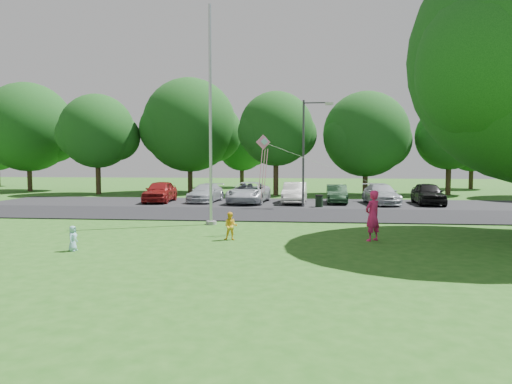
# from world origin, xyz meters

# --- Properties ---
(ground) EXTENTS (120.00, 120.00, 0.00)m
(ground) POSITION_xyz_m (0.00, 0.00, 0.00)
(ground) COLOR #225716
(ground) RESTS_ON ground
(park_road) EXTENTS (60.00, 6.00, 0.06)m
(park_road) POSITION_xyz_m (0.00, 9.00, 0.03)
(park_road) COLOR black
(park_road) RESTS_ON ground
(parking_strip) EXTENTS (42.00, 7.00, 0.06)m
(parking_strip) POSITION_xyz_m (0.00, 15.50, 0.03)
(parking_strip) COLOR black
(parking_strip) RESTS_ON ground
(flagpole) EXTENTS (0.50, 0.50, 10.00)m
(flagpole) POSITION_xyz_m (-3.50, 5.00, 4.17)
(flagpole) COLOR #B7BABF
(flagpole) RESTS_ON ground
(street_lamp) EXTENTS (1.88, 0.26, 6.70)m
(street_lamp) POSITION_xyz_m (1.00, 12.99, 4.03)
(street_lamp) COLOR #3F3F44
(street_lamp) RESTS_ON ground
(trash_can) EXTENTS (0.51, 0.51, 0.81)m
(trash_can) POSITION_xyz_m (1.74, 13.00, 0.41)
(trash_can) COLOR black
(trash_can) RESTS_ON ground
(tree_row) EXTENTS (64.35, 11.94, 10.88)m
(tree_row) POSITION_xyz_m (1.59, 24.23, 5.71)
(tree_row) COLOR #332316
(tree_row) RESTS_ON ground
(horizon_trees) EXTENTS (77.46, 7.20, 7.02)m
(horizon_trees) POSITION_xyz_m (4.06, 33.88, 4.30)
(horizon_trees) COLOR #332316
(horizon_trees) RESTS_ON ground
(parked_cars) EXTENTS (20.15, 5.37, 1.49)m
(parked_cars) POSITION_xyz_m (-0.43, 15.35, 0.75)
(parked_cars) COLOR maroon
(parked_cars) RESTS_ON ground
(woman) EXTENTS (0.81, 0.79, 1.88)m
(woman) POSITION_xyz_m (3.31, 1.38, 0.94)
(woman) COLOR #D41C5F
(woman) RESTS_ON ground
(child_yellow) EXTENTS (0.53, 0.42, 1.05)m
(child_yellow) POSITION_xyz_m (-1.92, 0.98, 0.53)
(child_yellow) COLOR yellow
(child_yellow) RESTS_ON ground
(child_blue) EXTENTS (0.27, 0.41, 0.84)m
(child_blue) POSITION_xyz_m (-6.77, -1.58, 0.42)
(child_blue) COLOR #89C1D2
(child_blue) RESTS_ON ground
(kite) EXTENTS (4.46, 1.52, 2.62)m
(kite) POSITION_xyz_m (-0.78, 2.61, 3.25)
(kite) COLOR pink
(kite) RESTS_ON ground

